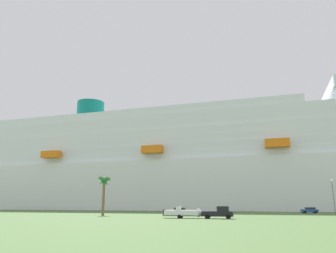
{
  "coord_description": "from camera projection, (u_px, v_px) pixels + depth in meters",
  "views": [
    {
      "loc": [
        17.27,
        -79.53,
        2.82
      ],
      "look_at": [
        -7.62,
        30.81,
        29.06
      ],
      "focal_mm": 35.19,
      "sensor_mm": 36.0,
      "label": 1
    }
  ],
  "objects": [
    {
      "name": "parked_car_yellow_taxi",
      "position": [
        179.0,
        211.0,
        83.94
      ],
      "size": [
        4.83,
        2.37,
        1.58
      ],
      "color": "yellow",
      "rests_on": "ground_plane"
    },
    {
      "name": "cruise_ship",
      "position": [
        169.0,
        168.0,
        139.31
      ],
      "size": [
        303.6,
        58.24,
        57.9
      ],
      "color": "white",
      "rests_on": "ground_plane"
    },
    {
      "name": "small_boat_on_trailer",
      "position": [
        185.0,
        213.0,
        61.22
      ],
      "size": [
        9.02,
        2.17,
        2.15
      ],
      "color": "#595960",
      "rests_on": "ground_plane"
    },
    {
      "name": "ground_plane",
      "position": [
        190.0,
        212.0,
        107.15
      ],
      "size": [
        600.0,
        600.0,
        0.0
      ],
      "primitive_type": "plane",
      "color": "#4C6B38"
    },
    {
      "name": "pickup_truck",
      "position": [
        219.0,
        213.0,
        59.66
      ],
      "size": [
        5.68,
        2.47,
        2.2
      ],
      "color": "black",
      "rests_on": "ground_plane"
    },
    {
      "name": "street_lamp",
      "position": [
        333.0,
        192.0,
        75.53
      ],
      "size": [
        0.56,
        0.56,
        8.09
      ],
      "color": "slate",
      "rests_on": "ground_plane"
    },
    {
      "name": "parked_car_blue_suv",
      "position": [
        310.0,
        210.0,
        90.37
      ],
      "size": [
        4.56,
        2.49,
        1.58
      ],
      "color": "#264C99",
      "rests_on": "ground_plane"
    },
    {
      "name": "palm_tree",
      "position": [
        104.0,
        185.0,
        78.85
      ],
      "size": [
        3.2,
        3.17,
        9.03
      ],
      "color": "brown",
      "rests_on": "ground_plane"
    }
  ]
}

